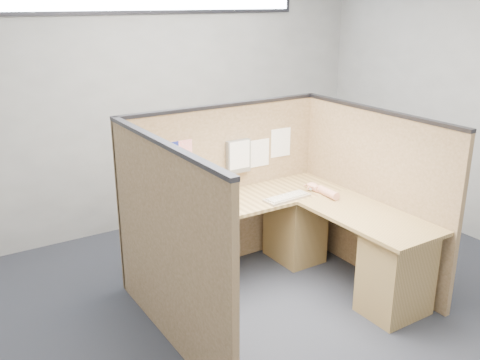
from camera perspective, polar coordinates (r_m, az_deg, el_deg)
floor at (r=4.54m, az=5.04°, el=-13.31°), size 5.00×5.00×0.00m
wall_back at (r=5.88m, az=-8.15°, el=8.70°), size 5.00×0.00×5.00m
cubicle_partitions at (r=4.51m, az=2.02°, el=-2.59°), size 2.06×1.83×1.53m
l_desk at (r=4.65m, az=4.84°, el=-6.98°), size 1.95×1.75×0.73m
laptop at (r=4.57m, az=-6.97°, el=-2.20°), size 0.34×0.35×0.21m
keyboard at (r=4.74m, az=5.04°, el=-1.87°), size 0.45×0.18×0.03m
mouse at (r=4.98m, az=7.69°, el=-0.84°), size 0.12×0.08×0.05m
hand_forearm at (r=4.88m, az=8.83°, el=-1.10°), size 0.11×0.39×0.08m
blue_poster at (r=4.43m, az=-11.41°, el=2.96°), size 0.17×0.03×0.23m
american_flag at (r=4.58m, az=-6.61°, el=3.13°), size 0.22×0.01×0.37m
file_holder at (r=4.89m, az=-0.18°, el=2.54°), size 0.24×0.05×0.31m
paper_left at (r=5.05m, az=2.12°, el=2.90°), size 0.21×0.01×0.26m
paper_right at (r=5.17m, az=4.36°, el=4.00°), size 0.22×0.02×0.28m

